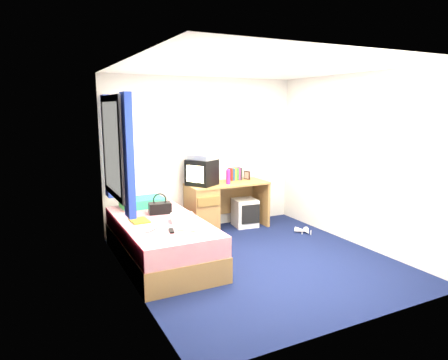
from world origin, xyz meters
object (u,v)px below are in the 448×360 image
desk (211,206)px  remote_control (171,231)px  water_bottle (152,227)px  colour_swatch_fan (187,230)px  vcr (202,157)px  towel (183,218)px  storage_cube (245,213)px  white_heels (305,231)px  crt_tv (202,172)px  aerosol_can (215,177)px  handbag (160,208)px  pillow (142,202)px  pink_water_bottle (228,177)px  magazine (139,221)px  bed (161,241)px  picture_frame (247,175)px

desk → remote_control: 1.81m
water_bottle → colour_swatch_fan: water_bottle is taller
vcr → towel: bearing=-63.0°
storage_cube → remote_control: size_ratio=2.83×
towel → white_heels: size_ratio=0.90×
towel → colour_swatch_fan: size_ratio=1.26×
desk → towel: (-0.89, -1.07, 0.18)m
storage_cube → towel: (-1.48, -1.04, 0.36)m
crt_tv → aerosol_can: bearing=73.5°
vcr → towel: (-0.74, -1.07, -0.60)m
remote_control → handbag: bearing=93.8°
pillow → pink_water_bottle: 1.40m
desk → storage_cube: (0.59, -0.03, -0.18)m
pillow → magazine: (-0.23, -0.70, -0.06)m
pillow → aerosol_can: bearing=8.6°
white_heels → bed: bearing=-178.3°
bed → picture_frame: picture_frame is taller
handbag → colour_swatch_fan: (0.04, -0.87, -0.07)m
water_bottle → remote_control: bearing=-40.8°
bed → storage_cube: 1.90m
bed → magazine: (-0.25, 0.07, 0.28)m
bed → white_heels: bearing=1.7°
crt_tv → pink_water_bottle: (0.40, -0.11, -0.09)m
storage_cube → water_bottle: 2.29m
desk → aerosol_can: bearing=35.8°
desk → handbag: bearing=-150.8°
bed → magazine: magazine is taller
magazine → water_bottle: 0.43m
desk → white_heels: 1.51m
handbag → remote_control: size_ratio=1.94×
desk → remote_control: bearing=-129.6°
bed → magazine: size_ratio=7.14×
handbag → desk: bearing=37.8°
vcr → remote_control: (-0.99, -1.39, -0.64)m
desk → water_bottle: size_ratio=6.50×
pillow → crt_tv: crt_tv is taller
handbag → crt_tv: bearing=42.2°
pillow → remote_control: 1.28m
magazine → storage_cube: bearing=21.6°
pink_water_bottle → vcr: bearing=163.8°
remote_control → storage_cube: bearing=50.6°
desk → storage_cube: 0.62m
vcr → pink_water_bottle: vcr is taller
pink_water_bottle → white_heels: 1.45m
white_heels → crt_tv: bearing=149.7°
desk → aerosol_can: aerosol_can is taller
aerosol_can → vcr: bearing=-164.2°
bed → pillow: (-0.02, 0.77, 0.34)m
handbag → water_bottle: 0.73m
storage_cube → remote_control: bearing=-134.9°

